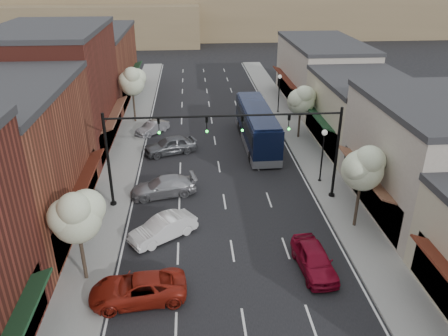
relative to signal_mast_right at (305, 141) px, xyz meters
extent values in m
plane|color=black|center=(-5.62, -8.00, -4.62)|extent=(160.00, 160.00, 0.00)
cube|color=gray|center=(-14.02, 10.50, -4.55)|extent=(2.80, 73.00, 0.15)
cube|color=gray|center=(2.78, 10.50, -4.55)|extent=(2.80, 73.00, 0.15)
cube|color=gray|center=(-12.62, 10.50, -4.55)|extent=(0.25, 73.00, 0.17)
cube|color=gray|center=(1.38, 10.50, -4.55)|extent=(0.25, 73.00, 0.17)
cube|color=black|center=(-15.72, -2.00, -3.02)|extent=(0.60, 11.90, 2.60)
cube|color=#562013|center=(-14.92, -2.00, -1.52)|extent=(1.07, 9.80, 0.49)
cube|color=maroon|center=(-19.92, 12.00, 0.63)|extent=(9.00, 14.00, 10.50)
cube|color=#2D2D30|center=(-19.92, 12.00, 6.08)|extent=(9.20, 14.10, 0.40)
cube|color=black|center=(-15.72, 12.00, -3.02)|extent=(0.60, 11.90, 2.60)
cube|color=brown|center=(-14.92, 12.00, -1.52)|extent=(1.07, 9.80, 0.49)
cube|color=brown|center=(-19.92, 28.00, -0.62)|extent=(9.00, 18.00, 8.00)
cube|color=#2D2D30|center=(-19.92, 28.00, 3.58)|extent=(9.20, 18.10, 0.40)
cube|color=black|center=(-15.72, 28.00, -3.02)|extent=(0.60, 15.30, 2.60)
cube|color=#173A20|center=(-14.92, 28.00, -1.52)|extent=(1.07, 12.60, 0.49)
cube|color=#B5A89B|center=(8.18, -2.00, -0.87)|extent=(8.00, 12.00, 7.50)
cube|color=#2D2D30|center=(8.18, -2.00, 3.08)|extent=(8.20, 12.10, 0.40)
cube|color=black|center=(4.48, -2.00, -3.02)|extent=(0.60, 10.20, 2.60)
cube|color=brown|center=(3.68, -2.00, -1.52)|extent=(1.07, 8.40, 0.49)
cube|color=#BBB394|center=(8.18, 10.00, -1.62)|extent=(8.00, 12.00, 6.00)
cube|color=#2D2D30|center=(8.18, 10.00, 1.58)|extent=(8.20, 12.10, 0.40)
cube|color=black|center=(4.48, 10.00, -3.02)|extent=(0.60, 10.20, 2.60)
cube|color=#173A20|center=(3.68, 10.00, -1.52)|extent=(1.07, 8.40, 0.49)
cube|color=#B5A89B|center=(8.18, 24.00, -1.12)|extent=(8.00, 16.00, 7.00)
cube|color=#2D2D30|center=(8.18, 24.00, 2.58)|extent=(8.20, 16.10, 0.40)
cube|color=black|center=(4.48, 24.00, -3.02)|extent=(0.60, 13.60, 2.60)
cube|color=#562013|center=(3.68, 24.00, -1.52)|extent=(1.07, 11.20, 0.49)
cube|color=#7A6647|center=(-5.62, 82.00, 1.38)|extent=(120.00, 30.00, 12.00)
cube|color=#7A6647|center=(-30.62, 70.00, -0.62)|extent=(50.00, 20.00, 8.00)
cylinder|color=black|center=(2.38, 0.00, -4.47)|extent=(0.44, 0.44, 0.30)
cylinder|color=black|center=(2.38, 0.00, -1.12)|extent=(0.20, 0.20, 7.00)
cylinder|color=black|center=(-1.62, 0.00, 1.98)|extent=(8.00, 0.14, 0.14)
imported|color=black|center=(-1.22, 0.00, 1.38)|extent=(0.18, 0.46, 1.10)
sphere|color=#19E533|center=(-1.22, -0.12, 0.96)|extent=(0.18, 0.18, 0.18)
imported|color=black|center=(-4.42, 0.00, 1.38)|extent=(0.18, 0.46, 1.10)
sphere|color=#19E533|center=(-4.42, -0.12, 0.96)|extent=(0.18, 0.18, 0.18)
cylinder|color=black|center=(-13.62, 0.00, -4.47)|extent=(0.44, 0.44, 0.30)
cylinder|color=black|center=(-13.62, 0.00, -1.12)|extent=(0.20, 0.20, 7.00)
cylinder|color=black|center=(-9.62, 0.00, 1.98)|extent=(8.00, 0.14, 0.14)
imported|color=black|center=(-10.02, 0.00, 1.38)|extent=(0.18, 0.46, 1.10)
sphere|color=#19E533|center=(-10.02, -0.12, 0.96)|extent=(0.18, 0.18, 0.18)
imported|color=black|center=(-6.82, 0.00, 1.38)|extent=(0.18, 0.46, 1.10)
sphere|color=#19E533|center=(-6.82, -0.12, 0.96)|extent=(0.18, 0.18, 0.18)
cylinder|color=#47382B|center=(2.68, -4.00, -2.77)|extent=(0.20, 0.20, 3.71)
sphere|color=beige|center=(2.68, -4.00, -0.45)|extent=(2.60, 2.60, 2.60)
sphere|color=beige|center=(3.18, -3.70, 0.02)|extent=(2.00, 2.00, 2.00)
sphere|color=beige|center=(2.28, -4.30, -0.10)|extent=(1.90, 1.90, 1.90)
sphere|color=beige|center=(2.78, -4.50, 0.48)|extent=(1.70, 1.70, 1.70)
cylinder|color=#47382B|center=(2.68, 12.00, -2.96)|extent=(0.20, 0.20, 3.33)
sphere|color=beige|center=(2.68, 12.00, -0.88)|extent=(2.60, 2.60, 2.60)
sphere|color=beige|center=(3.18, 12.30, -0.46)|extent=(2.00, 2.00, 2.00)
sphere|color=beige|center=(2.28, 11.70, -0.57)|extent=(1.90, 1.90, 1.90)
sphere|color=beige|center=(2.78, 11.50, -0.05)|extent=(1.70, 1.70, 1.70)
cylinder|color=#47382B|center=(-13.92, -8.00, -2.86)|extent=(0.20, 0.20, 3.52)
sphere|color=beige|center=(-13.92, -8.00, -0.66)|extent=(2.60, 2.60, 2.60)
sphere|color=beige|center=(-13.42, -7.70, -0.22)|extent=(2.00, 2.00, 2.00)
sphere|color=beige|center=(-14.32, -8.30, -0.33)|extent=(1.90, 1.90, 1.90)
sphere|color=beige|center=(-13.82, -8.50, 0.22)|extent=(1.70, 1.70, 1.70)
cylinder|color=#47382B|center=(-13.92, 18.00, -2.70)|extent=(0.20, 0.20, 3.84)
sphere|color=beige|center=(-13.92, 18.00, -0.30)|extent=(2.60, 2.60, 2.60)
sphere|color=beige|center=(-13.42, 18.30, 0.18)|extent=(2.00, 2.00, 2.00)
sphere|color=beige|center=(-14.32, 17.70, 0.06)|extent=(1.90, 1.90, 1.90)
sphere|color=beige|center=(-13.82, 17.50, 0.66)|extent=(1.70, 1.70, 1.70)
cylinder|color=black|center=(2.18, 2.50, -4.52)|extent=(0.28, 0.28, 0.20)
cylinder|color=black|center=(2.18, 2.50, -2.62)|extent=(0.12, 0.12, 4.00)
sphere|color=white|center=(2.18, 2.50, -0.40)|extent=(0.44, 0.44, 0.44)
cylinder|color=black|center=(2.18, 20.00, -4.52)|extent=(0.28, 0.28, 0.20)
cylinder|color=black|center=(2.18, 20.00, -2.62)|extent=(0.12, 0.12, 4.00)
sphere|color=white|center=(2.18, 20.00, -0.40)|extent=(0.44, 0.44, 0.44)
cube|color=black|center=(-1.69, 10.75, -2.69)|extent=(2.72, 11.76, 2.97)
cube|color=#595B60|center=(-1.69, 10.75, -4.08)|extent=(2.74, 11.78, 0.68)
cube|color=black|center=(-1.69, 10.75, -2.28)|extent=(2.76, 10.82, 1.07)
cube|color=black|center=(-1.69, 10.75, -1.15)|extent=(2.51, 11.29, 0.24)
cube|color=black|center=(-1.61, 4.94, -2.08)|extent=(2.03, 0.11, 1.17)
cylinder|color=black|center=(-2.79, 6.63, -4.11)|extent=(0.33, 1.02, 1.02)
cylinder|color=black|center=(-0.48, 6.67, -4.11)|extent=(0.33, 1.02, 1.02)
cylinder|color=black|center=(-2.90, 14.45, -4.11)|extent=(0.33, 1.02, 1.02)
cylinder|color=black|center=(-0.60, 14.48, -4.11)|extent=(0.33, 1.02, 1.02)
cylinder|color=black|center=(-2.88, 13.08, -4.11)|extent=(0.33, 1.02, 1.02)
cylinder|color=black|center=(-0.58, 13.12, -4.11)|extent=(0.33, 1.02, 1.02)
imported|color=maroon|center=(-1.19, -8.15, -3.88)|extent=(2.09, 4.49, 1.49)
imported|color=maroon|center=(-10.89, -9.80, -3.93)|extent=(5.20, 2.79, 1.39)
imported|color=white|center=(-9.85, -4.30, -3.90)|extent=(4.48, 3.76, 1.45)
imported|color=#98989D|center=(-10.09, 1.37, -3.91)|extent=(5.21, 2.91, 1.43)
imported|color=#4F5256|center=(-9.82, 9.22, -3.81)|extent=(5.12, 3.33, 1.62)
imported|color=#A0A0A5|center=(-11.82, 14.36, -3.99)|extent=(3.46, 3.78, 1.26)
camera|label=1|loc=(-7.84, -27.68, 11.40)|focal=35.00mm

